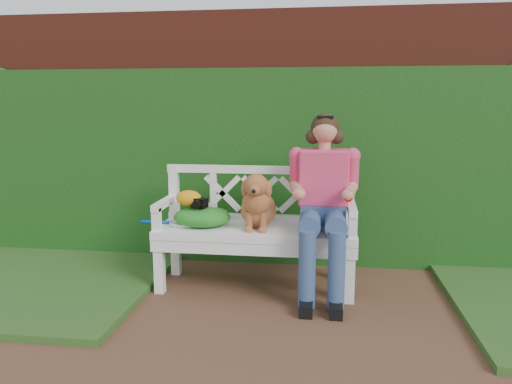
# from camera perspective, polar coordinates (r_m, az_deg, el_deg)

# --- Properties ---
(ground) EXTENTS (60.00, 60.00, 0.00)m
(ground) POSITION_cam_1_polar(r_m,az_deg,el_deg) (3.00, 3.67, -17.85)
(ground) COLOR brown
(brick_wall) EXTENTS (10.00, 0.30, 2.20)m
(brick_wall) POSITION_cam_1_polar(r_m,az_deg,el_deg) (4.56, 5.56, 6.20)
(brick_wall) COLOR maroon
(brick_wall) RESTS_ON ground
(ivy_hedge) EXTENTS (10.00, 0.18, 1.70)m
(ivy_hedge) POSITION_cam_1_polar(r_m,az_deg,el_deg) (4.36, 5.39, 2.74)
(ivy_hedge) COLOR #275C1E
(ivy_hedge) RESTS_ON ground
(grass_left) EXTENTS (2.60, 2.00, 0.05)m
(grass_left) POSITION_cam_1_polar(r_m,az_deg,el_deg) (4.59, -27.16, -8.54)
(grass_left) COLOR #214D1B
(grass_left) RESTS_ON ground
(garden_bench) EXTENTS (1.60, 0.65, 0.48)m
(garden_bench) POSITION_cam_1_polar(r_m,az_deg,el_deg) (3.86, 0.00, -7.47)
(garden_bench) COLOR white
(garden_bench) RESTS_ON ground
(seated_woman) EXTENTS (0.61, 0.77, 1.28)m
(seated_woman) POSITION_cam_1_polar(r_m,az_deg,el_deg) (3.71, 7.68, -1.90)
(seated_woman) COLOR #D3395D
(seated_woman) RESTS_ON ground
(dog) EXTENTS (0.30, 0.40, 0.43)m
(dog) POSITION_cam_1_polar(r_m,az_deg,el_deg) (3.72, 0.22, -0.89)
(dog) COLOR #A15B32
(dog) RESTS_ON garden_bench
(tennis_racket) EXTENTS (0.57, 0.34, 0.03)m
(tennis_racket) POSITION_cam_1_polar(r_m,az_deg,el_deg) (3.90, -8.22, -3.52)
(tennis_racket) COLOR silver
(tennis_racket) RESTS_ON garden_bench
(green_bag) EXTENTS (0.44, 0.34, 0.15)m
(green_bag) POSITION_cam_1_polar(r_m,az_deg,el_deg) (3.83, -6.18, -2.79)
(green_bag) COLOR #329045
(green_bag) RESTS_ON garden_bench
(camera_item) EXTENTS (0.13, 0.11, 0.07)m
(camera_item) POSITION_cam_1_polar(r_m,az_deg,el_deg) (3.79, -6.48, -1.22)
(camera_item) COLOR black
(camera_item) RESTS_ON green_bag
(baseball_glove) EXTENTS (0.20, 0.15, 0.12)m
(baseball_glove) POSITION_cam_1_polar(r_m,az_deg,el_deg) (3.84, -7.69, -0.72)
(baseball_glove) COLOR orange
(baseball_glove) RESTS_ON green_bag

